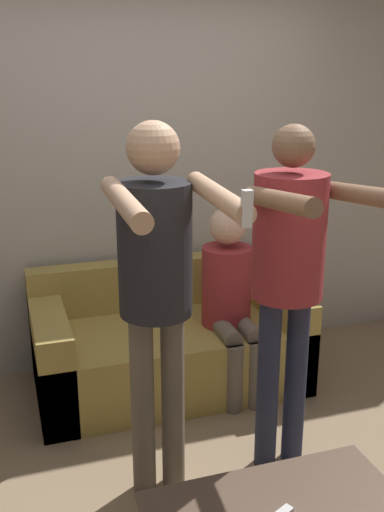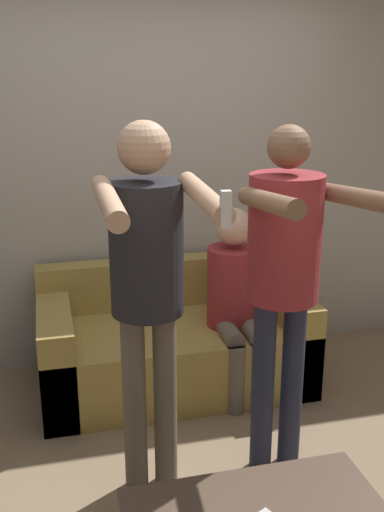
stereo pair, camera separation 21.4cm
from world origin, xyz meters
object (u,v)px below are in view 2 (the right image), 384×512
Objects in this scene: couch at (173,344)px; person_standing_left at (148,271)px; person_standing_right at (285,263)px; person_seated at (235,294)px.

person_standing_left is (-0.32, -0.99, 0.85)m from couch.
person_seated is (0.03, 0.81, -0.46)m from person_standing_right.
couch is at bearing 108.01° from person_standing_right.
couch is 1.34m from person_standing_left.
person_standing_left is 1.02× the size of person_standing_right.
person_standing_right is at bearing 0.11° from person_standing_left.
person_standing_left reaches higher than person_standing_right.
person_seated is (0.35, -0.18, 0.38)m from couch.
person_standing_left is 1.15m from person_seated.
person_seated is (0.67, 0.81, -0.47)m from person_standing_left.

